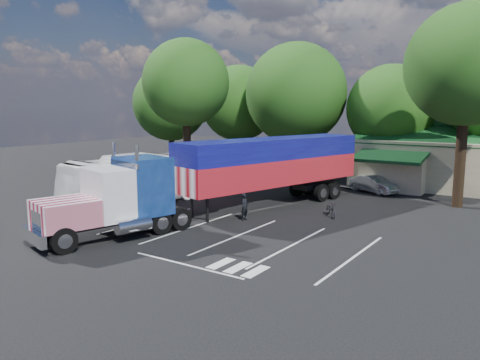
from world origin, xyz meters
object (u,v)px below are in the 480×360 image
Objects in this scene: bicycle at (331,209)px; semi_truck at (238,170)px; silver_sedan at (373,184)px; woman at (245,207)px; tour_bus at (148,178)px.

semi_truck is at bearing 164.85° from bicycle.
bicycle is 0.45× the size of silver_sedan.
semi_truck is 13.03m from silver_sedan.
woman is 13.79m from silver_sedan.
woman is 8.67m from tour_bus.
tour_bus is 3.05× the size of silver_sedan.
woman is at bearing -170.32° from silver_sedan.
woman reaches higher than silver_sedan.
woman is at bearing -29.36° from semi_truck.
tour_bus is (-7.08, -0.95, -1.01)m from semi_truck.
silver_sedan is (-0.50, 9.50, 0.19)m from bicycle.
silver_sedan is (12.00, 12.83, -1.08)m from tour_bus.
silver_sedan is (4.92, 11.88, -2.08)m from semi_truck.
woman is (1.52, -1.48, -1.93)m from semi_truck.
tour_bus is 17.60m from silver_sedan.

